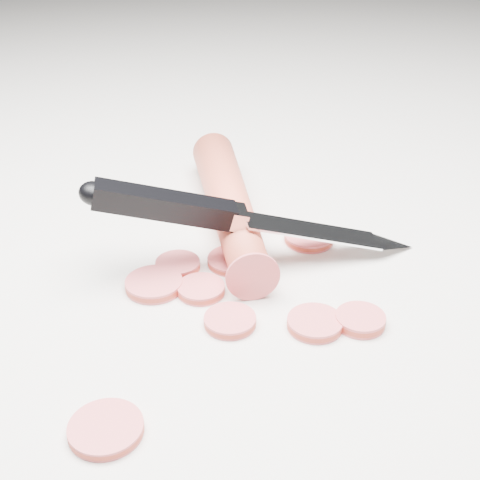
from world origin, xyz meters
TOP-DOWN VIEW (x-y plane):
  - ground at (0.00, 0.00)m, footprint 2.40×2.40m
  - carrot at (0.05, 0.03)m, footprint 0.10×0.20m
  - carrot_slice_0 at (-0.04, -0.02)m, footprint 0.04×0.04m
  - carrot_slice_1 at (0.02, -0.02)m, footprint 0.04×0.04m
  - carrot_slice_2 at (-0.02, -0.08)m, footprint 0.03×0.03m
  - carrot_slice_3 at (0.03, -0.11)m, footprint 0.03×0.03m
  - carrot_slice_4 at (0.08, -0.02)m, footprint 0.04×0.04m
  - carrot_slice_5 at (-0.02, -0.01)m, footprint 0.03×0.03m
  - carrot_slice_6 at (0.05, -0.12)m, footprint 0.03×0.03m
  - carrot_slice_7 at (-0.11, -0.12)m, footprint 0.04×0.04m
  - carrot_slice_8 at (-0.02, -0.04)m, footprint 0.03×0.03m
  - kitchen_knife at (0.04, -0.03)m, footprint 0.23×0.11m

SIDE VIEW (x-z plane):
  - ground at x=0.00m, z-range 0.00..0.00m
  - carrot_slice_1 at x=0.02m, z-range 0.00..0.01m
  - carrot_slice_7 at x=-0.11m, z-range 0.00..0.01m
  - carrot_slice_2 at x=-0.02m, z-range 0.00..0.01m
  - carrot_slice_4 at x=0.08m, z-range 0.00..0.01m
  - carrot_slice_8 at x=-0.02m, z-range 0.00..0.01m
  - carrot_slice_3 at x=0.03m, z-range 0.00..0.01m
  - carrot_slice_5 at x=-0.02m, z-range 0.00..0.01m
  - carrot_slice_0 at x=-0.04m, z-range 0.00..0.01m
  - carrot_slice_6 at x=0.05m, z-range 0.00..0.01m
  - carrot at x=0.05m, z-range 0.00..0.03m
  - kitchen_knife at x=0.04m, z-range 0.00..0.07m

